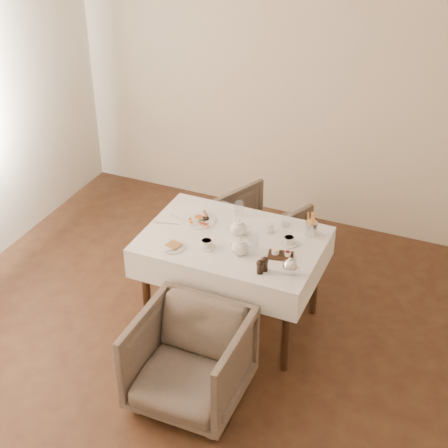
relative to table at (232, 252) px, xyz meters
The scene contains 20 objects.
table is the anchor object (origin of this frame).
armchair_near 0.90m from the table, 86.20° to the right, with size 0.70×0.72×0.65m, color brown.
armchair_far 0.92m from the table, 96.67° to the left, with size 0.63×0.65×0.59m, color brown.
breakfast_plate 0.37m from the table, 160.33° to the left, with size 0.26×0.26×0.03m.
side_plate 0.47m from the table, 141.27° to the right, with size 0.20×0.19×0.02m.
teapot_centre 0.19m from the table, 70.19° to the left, with size 0.16×0.13×0.13m, color white, non-canonical shape.
teapot_front 0.28m from the table, 52.93° to the right, with size 0.17×0.13×0.13m, color white, non-canonical shape.
creamer 0.32m from the table, 40.25° to the left, with size 0.06×0.06×0.07m, color white.
teacup_near 0.26m from the table, 123.51° to the right, with size 0.12×0.12×0.06m.
teacup_far 0.43m from the table, 12.52° to the left, with size 0.12×0.12×0.06m.
glass_left 0.38m from the table, 104.62° to the left, with size 0.07×0.07×0.10m, color silver.
glass_mid 0.25m from the table, 17.12° to the right, with size 0.07×0.07×0.10m, color silver.
glass_right 0.46m from the table, 46.17° to the left, with size 0.07×0.07×0.10m, color silver.
condiment_board 0.42m from the table, 11.40° to the right, with size 0.19×0.15×0.04m.
pepper_mill_left 0.49m from the table, 43.89° to the right, with size 0.05×0.05×0.10m, color black, non-canonical shape.
pepper_mill_right 0.47m from the table, 38.61° to the right, with size 0.05×0.05×0.11m, color black, non-canonical shape.
silver_pot 0.60m from the table, 25.72° to the right, with size 0.12×0.10×0.13m, color white, non-canonical shape.
fries_cup 0.60m from the table, 28.06° to the left, with size 0.09×0.09×0.19m.
cutlery_fork 0.50m from the table, 169.37° to the left, with size 0.01×0.18×0.00m, color silver.
cutlery_knife 0.53m from the table, behind, with size 0.01×0.19×0.00m, color silver.
Camera 1 is at (1.55, -2.99, 3.43)m, focal length 55.00 mm.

